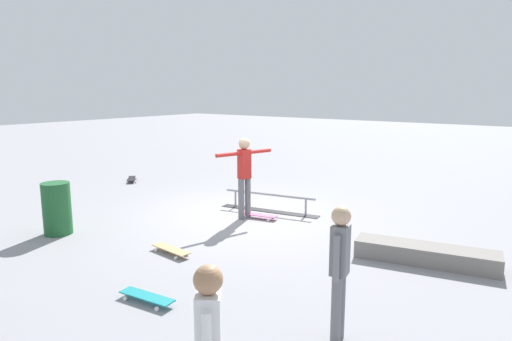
# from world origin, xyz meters

# --- Properties ---
(ground_plane) EXTENTS (60.00, 60.00, 0.00)m
(ground_plane) POSITION_xyz_m (0.00, 0.00, 0.00)
(ground_plane) COLOR gray
(grind_rail) EXTENTS (2.32, 0.64, 0.41)m
(grind_rail) POSITION_xyz_m (-0.22, -0.66, 0.18)
(grind_rail) COLOR black
(grind_rail) RESTS_ON ground_plane
(skate_ledge) EXTENTS (2.20, 0.90, 0.28)m
(skate_ledge) POSITION_xyz_m (-3.92, 0.38, 0.14)
(skate_ledge) COLOR gray
(skate_ledge) RESTS_ON ground_plane
(skater_main) EXTENTS (0.45, 1.34, 1.70)m
(skater_main) POSITION_xyz_m (-0.11, 0.10, 0.99)
(skater_main) COLOR slate
(skater_main) RESTS_ON ground_plane
(skateboard_main) EXTENTS (0.82, 0.37, 0.09)m
(skateboard_main) POSITION_xyz_m (-0.36, -0.07, 0.07)
(skateboard_main) COLOR #E05993
(skateboard_main) RESTS_ON ground_plane
(bystander_grey_shirt) EXTENTS (0.21, 0.34, 1.50)m
(bystander_grey_shirt) POSITION_xyz_m (-3.80, 3.22, 0.85)
(bystander_grey_shirt) COLOR slate
(bystander_grey_shirt) RESTS_ON ground_plane
(loose_skateboard_teal) EXTENTS (0.82, 0.32, 0.09)m
(loose_skateboard_teal) POSITION_xyz_m (-1.44, 3.85, 0.07)
(loose_skateboard_teal) COLOR teal
(loose_skateboard_teal) RESTS_ON ground_plane
(loose_skateboard_natural) EXTENTS (0.82, 0.32, 0.09)m
(loose_skateboard_natural) POSITION_xyz_m (-0.40, 2.47, 0.07)
(loose_skateboard_natural) COLOR tan
(loose_skateboard_natural) RESTS_ON ground_plane
(loose_skateboard_black) EXTENTS (0.74, 0.67, 0.09)m
(loose_skateboard_black) POSITION_xyz_m (4.97, -0.99, 0.07)
(loose_skateboard_black) COLOR black
(loose_skateboard_black) RESTS_ON ground_plane
(trash_bin) EXTENTS (0.51, 0.51, 0.98)m
(trash_bin) POSITION_xyz_m (2.09, 3.00, 0.49)
(trash_bin) COLOR #1E592D
(trash_bin) RESTS_ON ground_plane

